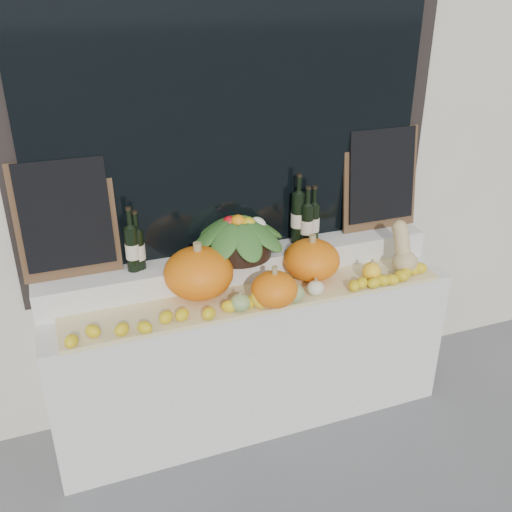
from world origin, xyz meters
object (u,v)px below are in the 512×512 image
(pumpkin_left, at_px, (199,273))
(butternut_squash, at_px, (403,252))
(produce_bowl, at_px, (238,235))
(pumpkin_right, at_px, (312,260))
(wine_bottle_tall, at_px, (298,217))

(pumpkin_left, bearing_deg, butternut_squash, -6.26)
(pumpkin_left, height_order, produce_bowl, produce_bowl)
(pumpkin_left, bearing_deg, pumpkin_right, -2.40)
(pumpkin_left, height_order, pumpkin_right, pumpkin_left)
(pumpkin_right, distance_m, butternut_squash, 0.55)
(pumpkin_left, distance_m, butternut_squash, 1.20)
(pumpkin_right, bearing_deg, pumpkin_left, 177.60)
(pumpkin_left, distance_m, produce_bowl, 0.33)
(pumpkin_right, bearing_deg, butternut_squash, -10.88)
(produce_bowl, height_order, wine_bottle_tall, wine_bottle_tall)
(wine_bottle_tall, bearing_deg, butternut_squash, -30.38)
(pumpkin_right, relative_size, produce_bowl, 0.57)
(produce_bowl, distance_m, wine_bottle_tall, 0.39)
(produce_bowl, bearing_deg, pumpkin_right, -24.40)
(pumpkin_right, height_order, produce_bowl, produce_bowl)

